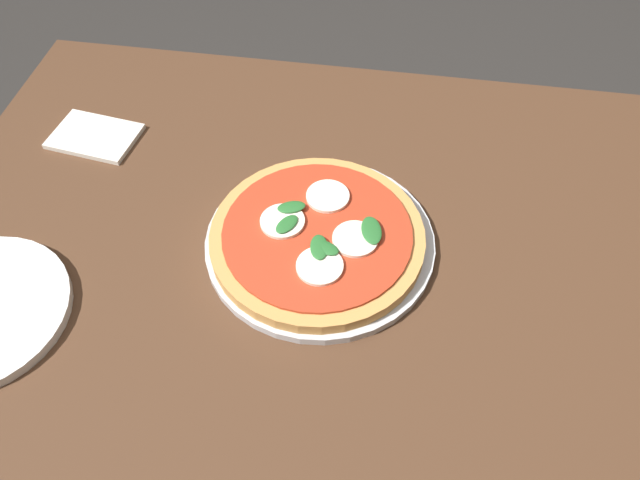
{
  "coord_description": "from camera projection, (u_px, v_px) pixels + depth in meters",
  "views": [
    {
      "loc": [
        0.01,
        0.5,
        1.42
      ],
      "look_at": [
        0.09,
        -0.01,
        0.78
      ],
      "focal_mm": 34.22,
      "sensor_mm": 36.0,
      "label": 1
    }
  ],
  "objects": [
    {
      "name": "ground_plane",
      "position": [
        359.0,
        456.0,
        1.41
      ],
      "size": [
        6.0,
        6.0,
        0.0
      ],
      "primitive_type": "plane",
      "color": "#2D2B28"
    },
    {
      "name": "serving_tray",
      "position": [
        320.0,
        242.0,
        0.82
      ],
      "size": [
        0.31,
        0.31,
        0.01
      ],
      "primitive_type": "cylinder",
      "color": "silver",
      "rests_on": "dining_table"
    },
    {
      "name": "pizza",
      "position": [
        318.0,
        235.0,
        0.8
      ],
      "size": [
        0.28,
        0.28,
        0.03
      ],
      "color": "tan",
      "rests_on": "serving_tray"
    },
    {
      "name": "dining_table",
      "position": [
        381.0,
        304.0,
        0.9
      ],
      "size": [
        1.3,
        0.81,
        0.77
      ],
      "color": "#4C301E",
      "rests_on": "ground_plane"
    },
    {
      "name": "napkin",
      "position": [
        95.0,
        136.0,
        0.95
      ],
      "size": [
        0.14,
        0.11,
        0.01
      ],
      "primitive_type": "cube",
      "rotation": [
        0.0,
        0.0,
        -0.13
      ],
      "color": "white",
      "rests_on": "dining_table"
    }
  ]
}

